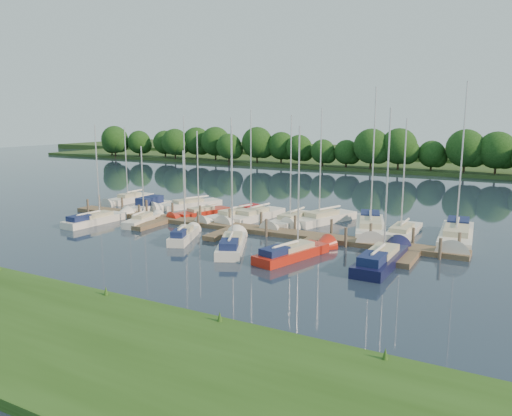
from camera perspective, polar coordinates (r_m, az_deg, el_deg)
The scene contains 24 objects.
ground at distance 39.92m, azimuth -7.93°, elevation -4.71°, with size 260.00×260.00×0.00m, color #1A2634.
near_bank at distance 29.28m, azimuth -27.24°, elevation -11.03°, with size 90.00×10.00×0.50m, color #234614.
dock at distance 45.76m, azimuth -2.49°, elevation -2.39°, with size 40.00×6.00×0.40m.
mooring_pilings at distance 46.62m, azimuth -1.78°, elevation -1.65°, with size 38.24×2.84×2.00m.
far_shore at distance 108.81m, azimuth 16.31°, elevation 4.77°, with size 180.00×30.00×0.60m, color #243D17.
distant_hill at distance 133.23m, azimuth 18.67°, elevation 5.79°, with size 220.00×40.00×1.40m, color #365224.
treeline at distance 96.75m, azimuth 12.84°, elevation 6.58°, with size 146.47×10.03×8.29m.
sailboat_n_0 at distance 62.77m, azimuth -14.27°, elevation 0.90°, with size 1.83×7.35×9.53m.
motorboat at distance 57.02m, azimuth -12.19°, elevation 0.13°, with size 2.21×6.75×1.87m.
sailboat_n_2 at distance 57.84m, azimuth -7.87°, elevation 0.31°, with size 4.87×8.39×10.75m.
sailboat_n_3 at distance 52.61m, azimuth -6.37°, elevation -0.67°, with size 3.40×7.26×9.22m.
sailboat_n_4 at distance 50.71m, azimuth -2.43°, elevation -0.97°, with size 3.78×8.40×10.64m.
sailboat_n_5 at distance 50.49m, azimuth -0.40°, elevation -1.07°, with size 3.32×9.08×11.42m.
sailboat_n_6 at distance 48.47m, azimuth 4.06°, elevation -1.59°, with size 2.45×8.57×10.88m.
sailboat_n_7 at distance 49.49m, azimuth 7.44°, elevation -1.39°, with size 4.65×8.98×11.53m.
sailboat_n_8 at distance 46.32m, azimuth 12.91°, elevation -2.33°, with size 4.95×10.60×13.31m.
sailboat_n_9 at distance 45.13m, azimuth 16.27°, elevation -2.91°, with size 2.08×8.34×10.59m.
sailboat_n_10 at distance 45.28m, azimuth 21.89°, elevation -3.12°, with size 3.25×10.85×13.60m.
sailboat_s_0 at distance 51.47m, azimuth -17.73°, elevation -1.31°, with size 2.19×7.83×9.94m.
sailboat_s_1 at distance 49.98m, azimuth -12.80°, elevation -1.45°, with size 2.45×6.09×7.91m.
sailboat_s_2 at distance 42.85m, azimuth -8.23°, elevation -3.21°, with size 3.19×5.97×7.97m.
sailboat_s_3 at distance 39.53m, azimuth -2.76°, elevation -4.28°, with size 4.62×7.66×10.10m.
sailboat_s_4 at distance 37.37m, azimuth 4.38°, elevation -5.20°, with size 3.66×7.96×10.08m.
sailboat_s_5 at distance 36.54m, azimuth 14.17°, elevation -5.83°, with size 2.22×8.88×11.42m.
Camera 1 is at (23.09, -30.85, 10.43)m, focal length 35.00 mm.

